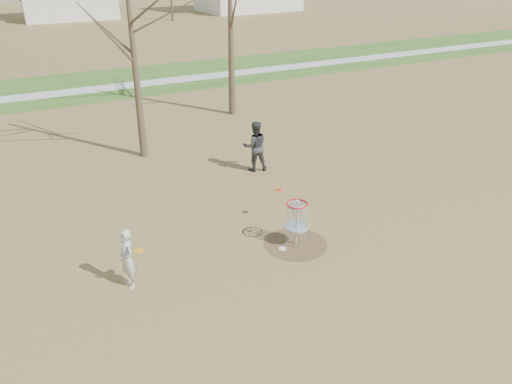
{
  "coord_description": "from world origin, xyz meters",
  "views": [
    {
      "loc": [
        -6.45,
        -10.21,
        7.59
      ],
      "look_at": [
        -0.5,
        1.5,
        1.1
      ],
      "focal_mm": 35.0,
      "sensor_mm": 36.0,
      "label": 1
    }
  ],
  "objects_px": {
    "disc_grounded": "(282,249)",
    "disc_golf_basket": "(297,216)",
    "player_throwing": "(255,146)",
    "player_standing": "(127,259)"
  },
  "relations": [
    {
      "from": "player_standing",
      "to": "disc_grounded",
      "type": "relative_size",
      "value": 7.13
    },
    {
      "from": "player_throwing",
      "to": "disc_grounded",
      "type": "height_order",
      "value": "player_throwing"
    },
    {
      "from": "player_throwing",
      "to": "disc_grounded",
      "type": "distance_m",
      "value": 5.65
    },
    {
      "from": "disc_grounded",
      "to": "disc_golf_basket",
      "type": "height_order",
      "value": "disc_golf_basket"
    },
    {
      "from": "disc_golf_basket",
      "to": "disc_grounded",
      "type": "bearing_deg",
      "value": -172.41
    },
    {
      "from": "disc_grounded",
      "to": "disc_golf_basket",
      "type": "relative_size",
      "value": 0.16
    },
    {
      "from": "disc_golf_basket",
      "to": "player_standing",
      "type": "bearing_deg",
      "value": 177.22
    },
    {
      "from": "player_standing",
      "to": "player_throwing",
      "type": "relative_size",
      "value": 0.82
    },
    {
      "from": "disc_grounded",
      "to": "disc_golf_basket",
      "type": "bearing_deg",
      "value": 7.59
    },
    {
      "from": "player_throwing",
      "to": "player_standing",
      "type": "bearing_deg",
      "value": 53.68
    }
  ]
}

